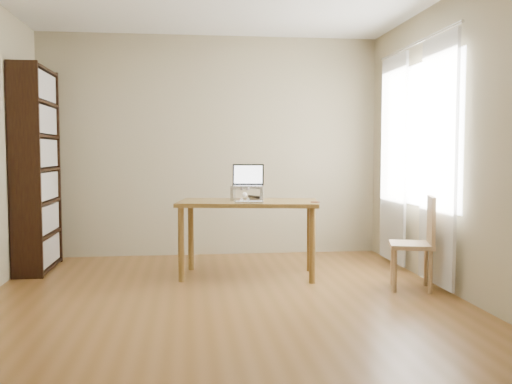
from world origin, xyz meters
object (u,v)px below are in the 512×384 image
at_px(bookshelf, 37,170).
at_px(desk, 248,211).
at_px(laptop, 247,181).
at_px(chair, 418,239).
at_px(keyboard, 249,202).
at_px(cat, 245,193).

height_order(bookshelf, desk, bookshelf).
xyz_separation_m(laptop, chair, (1.46, -0.84, -0.49)).
relative_size(desk, keyboard, 5.16).
bearing_deg(cat, chair, -21.50).
bearing_deg(desk, keyboard, -84.36).
xyz_separation_m(bookshelf, chair, (3.60, -1.27, -0.60)).
xyz_separation_m(laptop, keyboard, (-0.02, -0.36, -0.18)).
distance_m(desk, laptop, 0.32).
relative_size(keyboard, chair, 0.34).
bearing_deg(cat, bookshelf, 175.36).
xyz_separation_m(keyboard, cat, (-0.01, 0.33, 0.06)).
xyz_separation_m(bookshelf, desk, (2.14, -0.56, -0.40)).
xyz_separation_m(keyboard, chair, (1.47, -0.49, -0.31)).
bearing_deg(chair, desk, 170.39).
distance_m(keyboard, cat, 0.34).
bearing_deg(laptop, cat, -122.08).
relative_size(bookshelf, keyboard, 7.46).
bearing_deg(cat, laptop, 55.55).
height_order(bookshelf, cat, bookshelf).
bearing_deg(chair, cat, 167.35).
bearing_deg(laptop, bookshelf, 178.51).
distance_m(bookshelf, keyboard, 2.28).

